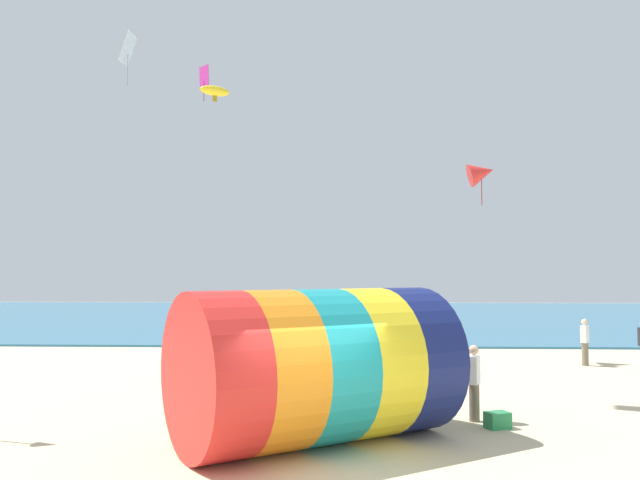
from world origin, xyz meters
The scene contains 11 objects.
ground_plane centered at (0.00, 0.00, 0.00)m, with size 120.00×120.00×0.00m, color beige.
sea centered at (0.00, 37.65, 0.05)m, with size 120.00×40.00×0.10m, color teal.
giant_inflatable_tube centered at (-0.12, 1.81, 1.57)m, with size 6.34×5.61×3.14m.
kite_handler centered at (3.48, 3.83, 0.91)m, with size 0.35×0.42×1.77m.
kite_magenta_diamond centered at (-5.51, 14.80, 11.76)m, with size 0.51×0.46×1.51m.
kite_red_delta centered at (6.00, 14.26, 7.50)m, with size 1.22×1.01×1.92m.
kite_yellow_parafoil centered at (-2.68, 3.68, 7.86)m, with size 0.80×0.67×0.39m.
kite_white_diamond centered at (-9.73, 17.37, 13.96)m, with size 0.55×1.05×2.48m.
bystander_near_water centered at (9.40, 12.70, 0.89)m, with size 0.40×0.42×1.73m.
bystander_far_left centered at (-2.83, 9.52, 0.88)m, with size 0.41×0.41×1.71m.
cooler_box centered at (3.86, 3.19, 0.18)m, with size 0.52×0.36×0.36m, color #268C4C.
Camera 1 is at (0.45, -11.06, 3.50)m, focal length 35.00 mm.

